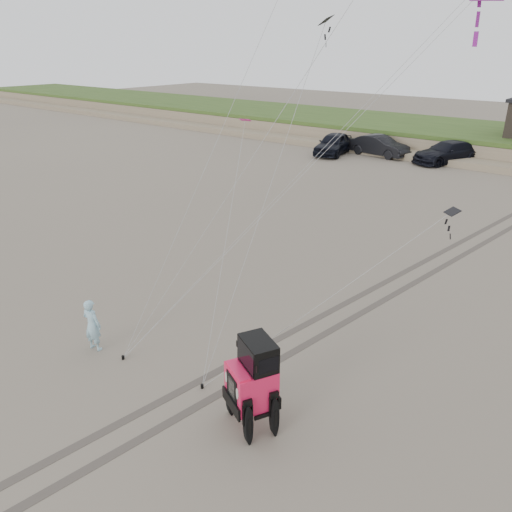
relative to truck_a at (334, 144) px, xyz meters
The scene contains 9 objects.
ground 30.92m from the truck_a, 66.72° to the right, with size 160.00×160.00×0.00m, color #6B6054.
truck_a is the anchor object (origin of this frame).
truck_b 3.66m from the truck_a, 29.85° to the left, with size 1.71×4.91×1.62m, color black.
truck_c 8.79m from the truck_a, 16.99° to the left, with size 2.28×5.61×1.63m, color black.
jeep 32.30m from the truck_a, 62.65° to the right, with size 2.12×4.91×1.83m, color #F41C4F, non-canonical shape.
man 30.55m from the truck_a, 72.50° to the right, with size 0.60×0.39×1.63m, color #83B0CA.
stake_main 30.74m from the truck_a, 70.47° to the right, with size 0.08×0.08×0.12m, color black.
stake_aux 31.29m from the truck_a, 65.50° to the right, with size 0.08×0.08×0.12m, color black.
tire_tracks 24.87m from the truck_a, 55.12° to the right, with size 5.22×29.74×0.01m.
Camera 1 is at (8.61, -7.55, 8.37)m, focal length 35.00 mm.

